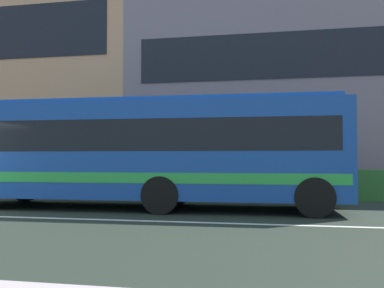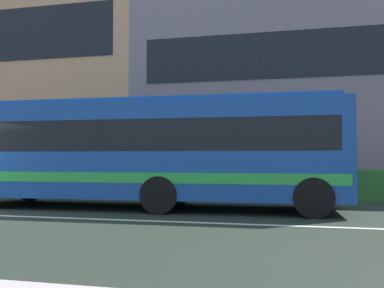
# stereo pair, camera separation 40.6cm
# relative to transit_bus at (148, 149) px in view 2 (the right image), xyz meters

# --- Properties ---
(hedge_row_far) EXTENTS (22.93, 1.10, 1.07)m
(hedge_row_far) POSITION_rel_transit_bus_xyz_m (-1.58, 3.67, -1.20)
(hedge_row_far) COLOR #346E2C
(hedge_row_far) RESTS_ON ground_plane
(apartment_block_left) EXTENTS (20.31, 9.46, 13.29)m
(apartment_block_left) POSITION_rel_transit_bus_xyz_m (-13.30, 11.14, 4.91)
(apartment_block_left) COLOR tan
(apartment_block_left) RESTS_ON ground_plane
(apartment_block_right) EXTENTS (22.61, 9.46, 10.27)m
(apartment_block_right) POSITION_rel_transit_bus_xyz_m (8.16, 11.14, 3.40)
(apartment_block_right) COLOR gray
(apartment_block_right) RESTS_ON ground_plane
(transit_bus) EXTENTS (11.28, 2.86, 3.14)m
(transit_bus) POSITION_rel_transit_bus_xyz_m (0.00, 0.00, 0.00)
(transit_bus) COLOR #194699
(transit_bus) RESTS_ON ground_plane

